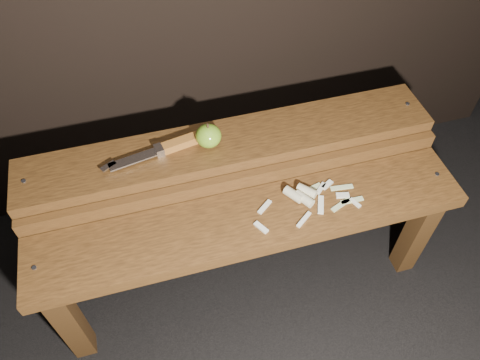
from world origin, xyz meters
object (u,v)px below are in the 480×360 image
object	(u,v)px
apple	(208,136)
knife	(170,147)
bench_front_tier	(252,234)
bench_rear_tier	(230,161)

from	to	relation	value
apple	knife	size ratio (longest dim) A/B	0.26
bench_front_tier	knife	bearing A→B (deg)	124.87
bench_front_tier	apple	bearing A→B (deg)	104.45
bench_front_tier	bench_rear_tier	bearing A→B (deg)	90.00
bench_rear_tier	apple	world-z (taller)	apple
bench_front_tier	knife	xyz separation A→B (m)	(-0.17, 0.24, 0.16)
apple	bench_front_tier	bearing A→B (deg)	-75.55
bench_front_tier	bench_rear_tier	world-z (taller)	bench_rear_tier
bench_front_tier	bench_rear_tier	size ratio (longest dim) A/B	1.00
bench_front_tier	apple	world-z (taller)	apple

